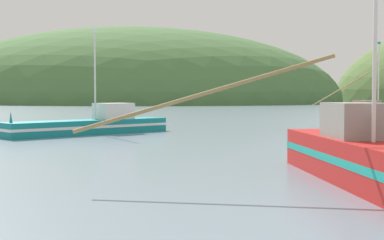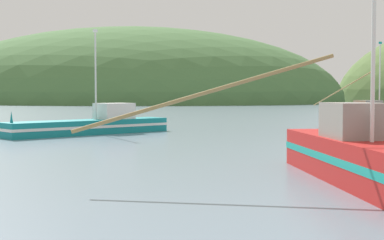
# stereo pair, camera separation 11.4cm
# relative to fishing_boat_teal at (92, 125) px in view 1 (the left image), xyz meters

# --- Properties ---
(hill_far_center) EXTENTS (133.13, 106.50, 46.41)m
(hill_far_center) POSITION_rel_fishing_boat_teal_xyz_m (-36.29, 132.51, -0.65)
(hill_far_center) COLOR #47703D
(hill_far_center) RESTS_ON ground
(fishing_boat_teal) EXTENTS (9.10, 10.94, 7.14)m
(fishing_boat_teal) POSITION_rel_fishing_boat_teal_xyz_m (0.00, 0.00, 0.00)
(fishing_boat_teal) COLOR #147F84
(fishing_boat_teal) RESTS_ON ground
(fishing_boat_red) EXTENTS (16.84, 10.65, 7.58)m
(fishing_boat_red) POSITION_rel_fishing_boat_teal_xyz_m (15.32, -18.27, 0.20)
(fishing_boat_red) COLOR red
(fishing_boat_red) RESTS_ON ground
(fishing_boat_orange) EXTENTS (10.49, 14.62, 7.30)m
(fishing_boat_orange) POSITION_rel_fishing_boat_teal_xyz_m (20.95, 14.46, 0.12)
(fishing_boat_orange) COLOR orange
(fishing_boat_orange) RESTS_ON ground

